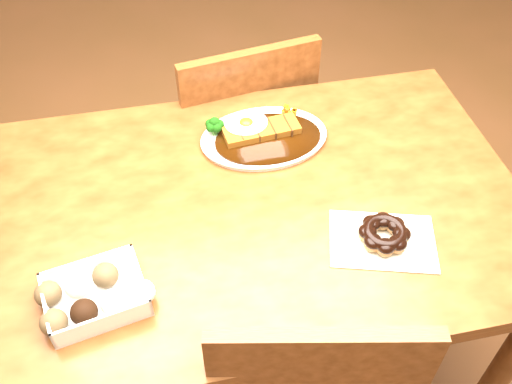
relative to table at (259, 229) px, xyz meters
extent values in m
plane|color=brown|center=(0.00, 0.00, -0.65)|extent=(6.00, 6.00, 0.00)
cube|color=#4A250E|center=(0.00, 0.00, 0.08)|extent=(1.20, 0.80, 0.04)
cylinder|color=#4A250E|center=(0.54, -0.34, -0.30)|extent=(0.06, 0.06, 0.71)
cylinder|color=#4A250E|center=(-0.54, 0.34, -0.30)|extent=(0.06, 0.06, 0.71)
cylinder|color=#4A250E|center=(0.54, 0.34, -0.30)|extent=(0.06, 0.06, 0.71)
cube|color=#4A250E|center=(0.03, 0.60, -0.22)|extent=(0.48, 0.48, 0.04)
cylinder|color=#4A250E|center=(0.17, 0.80, -0.45)|extent=(0.04, 0.04, 0.41)
cylinder|color=#4A250E|center=(-0.16, 0.74, -0.45)|extent=(0.04, 0.04, 0.41)
cylinder|color=#4A250E|center=(0.23, 0.46, -0.45)|extent=(0.04, 0.04, 0.41)
cylinder|color=#4A250E|center=(-0.11, 0.40, -0.45)|extent=(0.04, 0.04, 0.41)
cube|color=#4A250E|center=(0.06, 0.41, 0.02)|extent=(0.40, 0.09, 0.40)
ellipsoid|color=white|center=(0.06, 0.20, 0.11)|extent=(0.32, 0.23, 0.01)
ellipsoid|color=black|center=(0.06, 0.18, 0.12)|extent=(0.27, 0.19, 0.01)
cube|color=#6B380C|center=(0.05, 0.20, 0.13)|extent=(0.19, 0.09, 0.02)
ellipsoid|color=white|center=(0.02, 0.23, 0.14)|extent=(0.11, 0.10, 0.01)
ellipsoid|color=#FFB214|center=(0.02, 0.23, 0.14)|extent=(0.04, 0.04, 0.02)
cube|color=white|center=(-0.36, -0.19, 0.12)|extent=(0.21, 0.18, 0.05)
ellipsoid|color=black|center=(-0.43, -0.24, 0.13)|extent=(0.05, 0.05, 0.05)
ellipsoid|color=black|center=(-0.38, -0.23, 0.13)|extent=(0.05, 0.05, 0.05)
ellipsoid|color=beige|center=(-0.33, -0.22, 0.13)|extent=(0.05, 0.05, 0.05)
ellipsoid|color=beige|center=(-0.27, -0.21, 0.13)|extent=(0.05, 0.05, 0.05)
ellipsoid|color=black|center=(-0.45, -0.18, 0.13)|extent=(0.05, 0.05, 0.05)
ellipsoid|color=beige|center=(-0.39, -0.17, 0.13)|extent=(0.05, 0.05, 0.05)
ellipsoid|color=black|center=(-0.34, -0.16, 0.13)|extent=(0.05, 0.05, 0.05)
cube|color=silver|center=(0.23, -0.17, 0.10)|extent=(0.25, 0.21, 0.00)
torus|color=olive|center=(0.23, -0.17, 0.12)|extent=(0.13, 0.13, 0.04)
torus|color=black|center=(0.23, -0.17, 0.13)|extent=(0.12, 0.12, 0.02)
camera|label=1|loc=(-0.18, -0.84, 1.04)|focal=40.00mm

